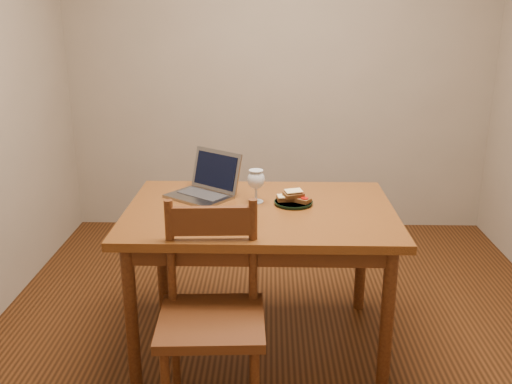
{
  "coord_description": "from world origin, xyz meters",
  "views": [
    {
      "loc": [
        -0.07,
        -2.72,
        1.67
      ],
      "look_at": [
        -0.14,
        -0.04,
        0.8
      ],
      "focal_mm": 40.0,
      "sensor_mm": 36.0,
      "label": 1
    }
  ],
  "objects_px": {
    "laptop": "(207,184)",
    "milk_glass": "(256,186)",
    "chair": "(211,306)",
    "table": "(260,225)",
    "plate": "(293,203)"
  },
  "relations": [
    {
      "from": "table",
      "to": "laptop",
      "type": "distance_m",
      "value": 0.38
    },
    {
      "from": "table",
      "to": "milk_glass",
      "type": "relative_size",
      "value": 7.65
    },
    {
      "from": "table",
      "to": "laptop",
      "type": "xyz_separation_m",
      "value": [
        -0.28,
        0.21,
        0.14
      ]
    },
    {
      "from": "chair",
      "to": "laptop",
      "type": "xyz_separation_m",
      "value": [
        -0.09,
        0.74,
        0.3
      ]
    },
    {
      "from": "plate",
      "to": "chair",
      "type": "bearing_deg",
      "value": -120.69
    },
    {
      "from": "plate",
      "to": "milk_glass",
      "type": "bearing_deg",
      "value": 171.55
    },
    {
      "from": "table",
      "to": "chair",
      "type": "xyz_separation_m",
      "value": [
        -0.19,
        -0.53,
        -0.15
      ]
    },
    {
      "from": "plate",
      "to": "milk_glass",
      "type": "relative_size",
      "value": 1.14
    },
    {
      "from": "laptop",
      "to": "plate",
      "type": "bearing_deg",
      "value": 19.22
    },
    {
      "from": "laptop",
      "to": "milk_glass",
      "type": "bearing_deg",
      "value": 13.16
    },
    {
      "from": "table",
      "to": "milk_glass",
      "type": "distance_m",
      "value": 0.2
    },
    {
      "from": "table",
      "to": "laptop",
      "type": "height_order",
      "value": "laptop"
    },
    {
      "from": "table",
      "to": "milk_glass",
      "type": "xyz_separation_m",
      "value": [
        -0.02,
        0.09,
        0.17
      ]
    },
    {
      "from": "chair",
      "to": "laptop",
      "type": "height_order",
      "value": "laptop"
    },
    {
      "from": "chair",
      "to": "laptop",
      "type": "bearing_deg",
      "value": 94.01
    }
  ]
}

